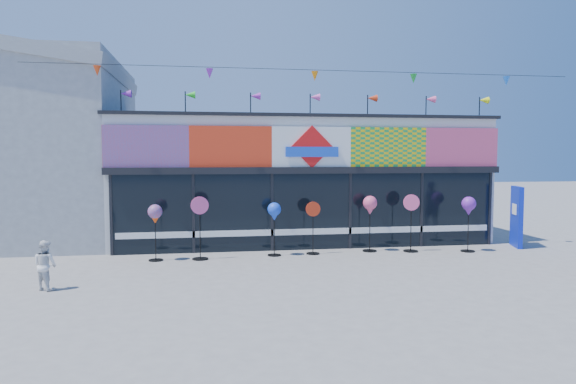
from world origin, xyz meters
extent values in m
plane|color=slate|center=(0.00, 0.00, 0.00)|extent=(80.00, 80.00, 0.00)
cube|color=white|center=(0.00, 6.00, 2.00)|extent=(12.00, 5.00, 4.00)
cube|color=black|center=(0.00, 3.44, 1.15)|extent=(11.60, 0.12, 2.30)
cube|color=black|center=(0.00, 3.40, 2.40)|extent=(12.00, 0.30, 0.20)
cube|color=white|center=(0.00, 3.41, 0.55)|extent=(11.40, 0.10, 0.18)
cube|color=black|center=(0.00, 6.00, 4.05)|extent=(12.20, 5.20, 0.10)
cube|color=black|center=(-5.80, 3.43, 1.15)|extent=(0.08, 0.14, 2.30)
cube|color=black|center=(-3.50, 3.43, 1.15)|extent=(0.08, 0.14, 2.30)
cube|color=black|center=(-1.20, 3.43, 1.15)|extent=(0.08, 0.14, 2.30)
cube|color=black|center=(1.20, 3.43, 1.15)|extent=(0.08, 0.14, 2.30)
cube|color=black|center=(3.50, 3.43, 1.15)|extent=(0.08, 0.14, 2.30)
cube|color=black|center=(5.80, 3.43, 1.15)|extent=(0.08, 0.14, 2.30)
cube|color=red|center=(-4.80, 3.42, 3.10)|extent=(2.40, 0.08, 1.20)
cube|color=red|center=(-2.40, 3.42, 3.10)|extent=(2.40, 0.08, 1.20)
cube|color=white|center=(0.00, 3.42, 3.10)|extent=(2.40, 0.08, 1.20)
cube|color=yellow|center=(2.40, 3.42, 3.10)|extent=(2.40, 0.08, 1.20)
cube|color=#DA4870|center=(4.80, 3.42, 3.10)|extent=(2.40, 0.08, 1.20)
cube|color=red|center=(0.00, 3.36, 3.10)|extent=(1.27, 0.06, 1.27)
cube|color=blue|center=(0.00, 3.34, 2.95)|extent=(1.60, 0.05, 0.30)
cube|color=#6E23A6|center=(-3.92, 3.48, 0.96)|extent=(0.78, 0.03, 0.78)
cube|color=blue|center=(-2.35, 3.48, 1.21)|extent=(0.92, 0.03, 0.92)
cube|color=#189C5D|center=(-0.78, 3.48, 1.58)|extent=(0.78, 0.03, 0.78)
cube|color=#299A17|center=(0.78, 3.48, 1.10)|extent=(0.92, 0.03, 0.92)
cube|color=#C6FF15|center=(2.35, 3.48, 1.18)|extent=(0.78, 0.03, 0.78)
cube|color=green|center=(3.92, 3.48, 1.43)|extent=(0.92, 0.03, 0.92)
cylinder|color=black|center=(-5.50, 3.65, 4.35)|extent=(0.03, 0.03, 0.70)
cone|color=purple|center=(-5.36, 3.65, 4.60)|extent=(0.30, 0.22, 0.22)
cylinder|color=black|center=(-3.70, 3.65, 4.35)|extent=(0.03, 0.03, 0.70)
cone|color=green|center=(-3.56, 3.65, 4.60)|extent=(0.30, 0.22, 0.22)
cylinder|color=black|center=(-1.80, 3.65, 4.35)|extent=(0.03, 0.03, 0.70)
cone|color=purple|center=(-1.66, 3.65, 4.60)|extent=(0.30, 0.22, 0.22)
cylinder|color=black|center=(0.00, 3.65, 4.35)|extent=(0.03, 0.03, 0.70)
cone|color=#DD49B2|center=(0.14, 3.65, 4.60)|extent=(0.30, 0.22, 0.22)
cylinder|color=black|center=(1.80, 3.65, 4.35)|extent=(0.03, 0.03, 0.70)
cone|color=red|center=(1.94, 3.65, 4.60)|extent=(0.30, 0.22, 0.22)
cylinder|color=black|center=(3.70, 3.65, 4.35)|extent=(0.03, 0.03, 0.70)
cone|color=#FA5391|center=(3.84, 3.65, 4.60)|extent=(0.30, 0.22, 0.22)
cylinder|color=black|center=(5.50, 3.65, 4.35)|extent=(0.03, 0.03, 0.70)
cone|color=#F3FE15|center=(5.64, 3.65, 4.60)|extent=(0.30, 0.22, 0.22)
cylinder|color=black|center=(0.00, 3.00, 5.30)|extent=(16.00, 0.01, 0.01)
cone|color=#E94315|center=(-6.00, 3.00, 5.12)|extent=(0.20, 0.20, 0.28)
cone|color=purple|center=(-3.00, 3.00, 5.12)|extent=(0.20, 0.20, 0.28)
cone|color=orange|center=(0.00, 3.00, 5.12)|extent=(0.20, 0.20, 0.28)
cone|color=green|center=(3.00, 3.00, 5.12)|extent=(0.20, 0.20, 0.28)
cone|color=blue|center=(6.00, 3.00, 5.12)|extent=(0.20, 0.20, 0.28)
cube|color=#A8AAAD|center=(-10.00, 7.00, 3.00)|extent=(8.00, 7.00, 6.00)
cube|color=#0B21B2|center=(6.41, 2.88, 0.94)|extent=(0.42, 0.94, 1.88)
cube|color=white|center=(6.33, 2.88, 1.18)|extent=(0.17, 0.42, 0.33)
cylinder|color=black|center=(-4.49, 2.44, 0.01)|extent=(0.39, 0.39, 0.03)
cylinder|color=black|center=(-4.49, 2.44, 0.66)|extent=(0.02, 0.02, 1.26)
sphere|color=#FE470D|center=(-4.49, 2.44, 1.34)|extent=(0.39, 0.39, 0.39)
cone|color=#FE470D|center=(-4.49, 2.44, 1.09)|extent=(0.19, 0.19, 0.17)
cylinder|color=black|center=(-3.31, 2.41, 0.02)|extent=(0.44, 0.44, 0.03)
cylinder|color=black|center=(-3.31, 2.41, 0.75)|extent=(0.03, 0.03, 1.43)
cylinder|color=#E64C8D|center=(-3.31, 2.41, 1.49)|extent=(0.49, 0.11, 0.48)
cylinder|color=black|center=(-1.23, 2.63, 0.01)|extent=(0.38, 0.38, 0.03)
cylinder|color=black|center=(-1.23, 2.63, 0.65)|extent=(0.02, 0.02, 1.25)
sphere|color=blue|center=(-1.23, 2.63, 1.33)|extent=(0.38, 0.38, 0.38)
cone|color=blue|center=(-1.23, 2.63, 1.09)|extent=(0.19, 0.19, 0.17)
cylinder|color=black|center=(-0.10, 2.69, 0.01)|extent=(0.39, 0.39, 0.03)
cylinder|color=black|center=(-0.10, 2.69, 0.66)|extent=(0.02, 0.02, 1.26)
cylinder|color=red|center=(-0.10, 2.69, 1.31)|extent=(0.43, 0.05, 0.43)
cylinder|color=black|center=(1.65, 2.85, 0.02)|extent=(0.42, 0.42, 0.03)
cylinder|color=black|center=(1.65, 2.85, 0.71)|extent=(0.03, 0.03, 1.36)
sphere|color=#DA4875|center=(1.65, 2.85, 1.45)|extent=(0.42, 0.42, 0.42)
cone|color=#DA4875|center=(1.65, 2.85, 1.18)|extent=(0.21, 0.21, 0.19)
cylinder|color=black|center=(2.84, 2.61, 0.02)|extent=(0.43, 0.43, 0.03)
cylinder|color=black|center=(2.84, 2.61, 0.74)|extent=(0.03, 0.03, 1.41)
cylinder|color=#FA538E|center=(2.84, 2.61, 1.46)|extent=(0.48, 0.11, 0.48)
cylinder|color=black|center=(4.51, 2.34, 0.02)|extent=(0.41, 0.41, 0.03)
cylinder|color=black|center=(4.51, 2.34, 0.70)|extent=(0.02, 0.02, 1.34)
sphere|color=purple|center=(4.51, 2.34, 1.43)|extent=(0.41, 0.41, 0.41)
cone|color=purple|center=(4.51, 2.34, 1.17)|extent=(0.21, 0.21, 0.19)
imported|color=silver|center=(-6.50, -0.31, 0.53)|extent=(0.59, 0.53, 1.06)
camera|label=1|loc=(-3.11, -11.66, 2.82)|focal=32.00mm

